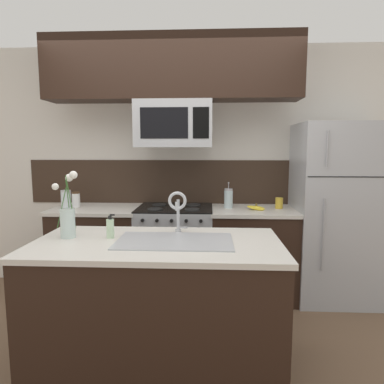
# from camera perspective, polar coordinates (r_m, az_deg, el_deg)

# --- Properties ---
(ground_plane) EXTENTS (10.00, 10.00, 0.00)m
(ground_plane) POSITION_cam_1_polar(r_m,az_deg,el_deg) (2.97, -4.65, -23.49)
(ground_plane) COLOR brown
(rear_partition) EXTENTS (5.20, 0.10, 2.60)m
(rear_partition) POSITION_cam_1_polar(r_m,az_deg,el_deg) (3.81, 2.19, 4.00)
(rear_partition) COLOR silver
(rear_partition) RESTS_ON ground
(splash_band) EXTENTS (3.31, 0.01, 0.48)m
(splash_band) POSITION_cam_1_polar(r_m,az_deg,el_deg) (3.79, -2.38, 1.70)
(splash_band) COLOR #332319
(splash_band) RESTS_ON rear_partition
(back_counter_left) EXTENTS (0.89, 0.65, 0.91)m
(back_counter_left) POSITION_cam_1_polar(r_m,az_deg,el_deg) (3.77, -15.32, -9.33)
(back_counter_left) COLOR black
(back_counter_left) RESTS_ON ground
(back_counter_right) EXTENTS (0.86, 0.65, 0.91)m
(back_counter_right) POSITION_cam_1_polar(r_m,az_deg,el_deg) (3.62, 10.02, -9.90)
(back_counter_right) COLOR black
(back_counter_right) RESTS_ON ground
(stove_range) EXTENTS (0.76, 0.64, 0.93)m
(stove_range) POSITION_cam_1_polar(r_m,az_deg,el_deg) (3.60, -2.81, -9.77)
(stove_range) COLOR #A8AAAF
(stove_range) RESTS_ON ground
(microwave) EXTENTS (0.74, 0.40, 0.45)m
(microwave) POSITION_cam_1_polar(r_m,az_deg,el_deg) (3.43, -2.98, 11.18)
(microwave) COLOR #A8AAAF
(upper_cabinet_band) EXTENTS (2.45, 0.34, 0.60)m
(upper_cabinet_band) POSITION_cam_1_polar(r_m,az_deg,el_deg) (3.48, -3.36, 19.84)
(upper_cabinet_band) COLOR black
(refrigerator) EXTENTS (0.86, 0.74, 1.76)m
(refrigerator) POSITION_cam_1_polar(r_m,az_deg,el_deg) (3.73, 23.10, -3.14)
(refrigerator) COLOR #A8AAAF
(refrigerator) RESTS_ON ground
(storage_jar_tall) EXTENTS (0.10, 0.10, 0.18)m
(storage_jar_tall) POSITION_cam_1_polar(r_m,az_deg,el_deg) (3.79, -20.25, -1.05)
(storage_jar_tall) COLOR silver
(storage_jar_tall) RESTS_ON back_counter_left
(storage_jar_medium) EXTENTS (0.08, 0.08, 0.16)m
(storage_jar_medium) POSITION_cam_1_polar(r_m,az_deg,el_deg) (3.77, -18.76, -1.18)
(storage_jar_medium) COLOR silver
(storage_jar_medium) RESTS_ON back_counter_left
(banana_bunch) EXTENTS (0.19, 0.11, 0.07)m
(banana_bunch) POSITION_cam_1_polar(r_m,az_deg,el_deg) (3.45, 10.65, -2.62)
(banana_bunch) COLOR yellow
(banana_bunch) RESTS_ON back_counter_right
(french_press) EXTENTS (0.09, 0.09, 0.27)m
(french_press) POSITION_cam_1_polar(r_m,az_deg,el_deg) (3.53, 6.09, -1.04)
(french_press) COLOR silver
(french_press) RESTS_ON back_counter_right
(coffee_tin) EXTENTS (0.08, 0.08, 0.11)m
(coffee_tin) POSITION_cam_1_polar(r_m,az_deg,el_deg) (3.59, 14.31, -1.80)
(coffee_tin) COLOR gold
(coffee_tin) RESTS_ON back_counter_right
(island_counter) EXTENTS (1.64, 0.83, 0.91)m
(island_counter) POSITION_cam_1_polar(r_m,az_deg,el_deg) (2.45, -5.75, -18.47)
(island_counter) COLOR black
(island_counter) RESTS_ON ground
(kitchen_sink) EXTENTS (0.76, 0.44, 0.16)m
(kitchen_sink) POSITION_cam_1_polar(r_m,az_deg,el_deg) (2.29, -2.91, -9.90)
(kitchen_sink) COLOR #ADAFB5
(kitchen_sink) RESTS_ON island_counter
(sink_faucet) EXTENTS (0.14, 0.14, 0.31)m
(sink_faucet) POSITION_cam_1_polar(r_m,az_deg,el_deg) (2.44, -2.41, -2.40)
(sink_faucet) COLOR #B7BABF
(sink_faucet) RESTS_ON island_counter
(dish_soap_bottle) EXTENTS (0.06, 0.05, 0.16)m
(dish_soap_bottle) POSITION_cam_1_polar(r_m,az_deg,el_deg) (2.41, -13.46, -5.86)
(dish_soap_bottle) COLOR beige
(dish_soap_bottle) RESTS_ON island_counter
(flower_vase) EXTENTS (0.18, 0.17, 0.46)m
(flower_vase) POSITION_cam_1_polar(r_m,az_deg,el_deg) (2.50, -20.00, -4.14)
(flower_vase) COLOR silver
(flower_vase) RESTS_ON island_counter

